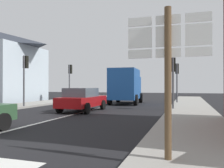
{
  "coord_description": "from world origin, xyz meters",
  "views": [
    {
      "loc": [
        6.09,
        -4.2,
        1.62
      ],
      "look_at": [
        0.51,
        13.32,
        1.74
      ],
      "focal_mm": 38.15,
      "sensor_mm": 36.0,
      "label": 1
    }
  ],
  "objects": [
    {
      "name": "sidewalk_right",
      "position": [
        6.29,
        8.0,
        0.07
      ],
      "size": [
        2.8,
        44.0,
        0.14
      ],
      "primitive_type": "cube",
      "color": "gray",
      "rests_on": "ground"
    },
    {
      "name": "traffic_light_near_left",
      "position": [
        -5.19,
        10.36,
        2.81
      ],
      "size": [
        0.3,
        0.49,
        3.8
      ],
      "color": "#47474C",
      "rests_on": "ground"
    },
    {
      "name": "route_sign_post",
      "position": [
        5.71,
        0.71,
        2.0
      ],
      "size": [
        1.66,
        0.14,
        3.2
      ],
      "color": "brown",
      "rests_on": "ground"
    },
    {
      "name": "traffic_light_far_right",
      "position": [
        5.19,
        17.71,
        2.65
      ],
      "size": [
        0.3,
        0.49,
        3.58
      ],
      "color": "#47474C",
      "rests_on": "ground"
    },
    {
      "name": "ground_plane",
      "position": [
        0.0,
        10.0,
        0.0
      ],
      "size": [
        80.0,
        80.0,
        0.0
      ],
      "primitive_type": "plane",
      "color": "black"
    },
    {
      "name": "sedan_far",
      "position": [
        -0.28,
        9.59,
        0.76
      ],
      "size": [
        1.97,
        4.2,
        1.47
      ],
      "color": "maroon",
      "rests_on": "ground"
    },
    {
      "name": "lane_centre_stripe",
      "position": [
        0.0,
        6.0,
        0.01
      ],
      "size": [
        0.16,
        12.0,
        0.01
      ],
      "primitive_type": "cube",
      "color": "silver",
      "rests_on": "ground"
    },
    {
      "name": "delivery_truck",
      "position": [
        0.85,
        16.25,
        1.65
      ],
      "size": [
        2.76,
        5.13,
        3.05
      ],
      "color": "#19478C",
      "rests_on": "ground"
    },
    {
      "name": "traffic_light_near_right",
      "position": [
        5.19,
        11.77,
        2.54
      ],
      "size": [
        0.3,
        0.49,
        3.43
      ],
      "color": "#47474C",
      "rests_on": "ground"
    },
    {
      "name": "traffic_light_far_left",
      "position": [
        -5.19,
        17.29,
        2.76
      ],
      "size": [
        0.3,
        0.49,
        3.73
      ],
      "color": "#47474C",
      "rests_on": "ground"
    }
  ]
}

